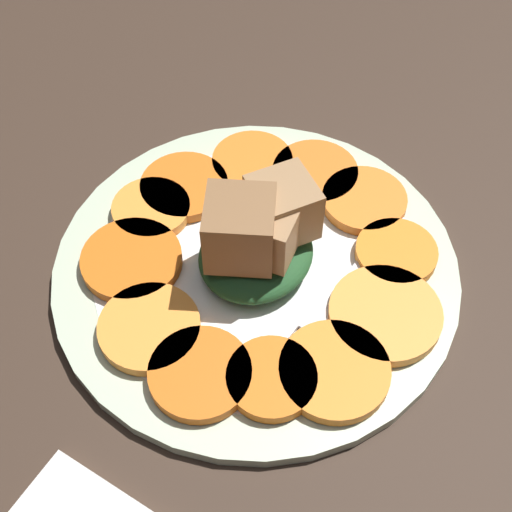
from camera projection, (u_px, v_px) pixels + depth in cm
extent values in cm
cube|color=#38281E|center=(256.00, 280.00, 54.42)|extent=(120.00, 120.00, 2.00)
cylinder|color=beige|center=(256.00, 269.00, 53.23)|extent=(30.11, 30.11, 1.00)
cylinder|color=white|center=(256.00, 268.00, 53.19)|extent=(24.09, 24.09, 1.00)
cylinder|color=orange|center=(132.00, 260.00, 52.44)|extent=(7.47, 7.47, 0.88)
cylinder|color=orange|center=(149.00, 328.00, 48.92)|extent=(7.09, 7.09, 0.88)
cylinder|color=orange|center=(200.00, 374.00, 46.80)|extent=(6.89, 6.89, 0.88)
cylinder|color=orange|center=(272.00, 378.00, 46.59)|extent=(6.03, 6.03, 0.88)
cylinder|color=orange|center=(334.00, 371.00, 46.92)|extent=(7.42, 7.42, 0.88)
cylinder|color=#F99539|center=(385.00, 314.00, 49.59)|extent=(7.94, 7.94, 0.88)
cylinder|color=orange|center=(396.00, 253.00, 52.83)|extent=(6.08, 6.08, 0.88)
cylinder|color=orange|center=(364.00, 200.00, 55.97)|extent=(6.68, 6.68, 0.88)
cylinder|color=orange|center=(315.00, 173.00, 57.74)|extent=(6.93, 6.93, 0.88)
cylinder|color=orange|center=(252.00, 162.00, 58.49)|extent=(6.62, 6.62, 0.88)
cylinder|color=orange|center=(184.00, 187.00, 56.85)|extent=(7.03, 7.03, 0.88)
cylinder|color=orange|center=(148.00, 213.00, 55.20)|extent=(6.11, 6.11, 0.88)
ellipsoid|color=#235128|center=(256.00, 254.00, 51.72)|extent=(9.01, 8.11, 2.57)
cube|color=#9E754C|center=(283.00, 207.00, 49.90)|extent=(5.92, 5.92, 4.27)
cube|color=#9E754C|center=(269.00, 231.00, 48.89)|extent=(4.44, 4.44, 3.84)
cube|color=brown|center=(240.00, 229.00, 48.43)|extent=(6.34, 6.34, 4.70)
cube|color=silver|center=(363.00, 266.00, 52.40)|extent=(11.55, 2.09, 0.40)
cube|color=silver|center=(314.00, 326.00, 49.27)|extent=(1.59, 2.42, 0.40)
cube|color=silver|center=(302.00, 365.00, 47.48)|extent=(4.54, 0.70, 0.40)
cube|color=silver|center=(294.00, 359.00, 47.72)|extent=(4.54, 0.70, 0.40)
cube|color=silver|center=(286.00, 354.00, 47.95)|extent=(4.54, 0.70, 0.40)
cube|color=silver|center=(278.00, 349.00, 48.19)|extent=(4.54, 0.70, 0.40)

